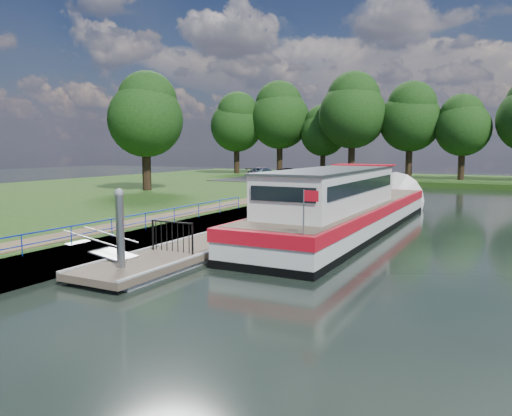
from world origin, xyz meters
The scene contains 17 objects.
ground centered at (0.00, 0.00, 0.00)m, with size 160.00×160.00×0.00m, color black.
riverbank centered at (-18.00, 15.00, 0.39)m, with size 32.00×90.00×0.78m, color #1E3D11.
bank_edge centered at (-2.55, 15.00, 0.39)m, with size 1.10×90.00×0.78m, color #473D2D.
footpath centered at (-4.40, 8.00, 0.80)m, with size 1.60×40.00×0.05m, color brown.
carpark centered at (-11.00, 38.00, 0.81)m, with size 14.00×12.00×0.06m, color black.
blue_fence centered at (-2.75, 3.00, 1.31)m, with size 0.04×18.04×0.72m.
pontoon centered at (0.00, 13.00, 0.18)m, with size 2.50×30.00×0.56m.
mooring_piles centered at (0.00, 13.00, 1.28)m, with size 0.30×27.30×3.55m.
gangway centered at (-1.85, 0.50, 0.63)m, with size 2.58×1.00×0.92m.
gate_panel centered at (0.00, 2.20, 1.15)m, with size 1.85×0.05×1.15m.
barge centered at (3.60, 12.53, 1.09)m, with size 4.36×21.15×4.78m.
horizon_trees centered at (-1.61, 48.68, 7.95)m, with size 54.38×10.03×12.87m.
bank_tree_a centered at (-15.99, 20.08, 7.02)m, with size 6.12×6.12×9.72m.
car_a centered at (-6.53, 34.76, 1.45)m, with size 1.46×3.63×1.24m, color #999999.
car_b centered at (-10.33, 36.49, 1.46)m, with size 1.31×3.77×1.24m, color #999999.
car_c centered at (-13.24, 36.15, 1.49)m, with size 1.85×4.54×1.32m, color #999999.
car_d centered at (-8.33, 41.17, 1.42)m, with size 1.94×4.21×1.17m, color #999999.
Camera 1 is at (11.09, -12.40, 4.21)m, focal length 35.00 mm.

